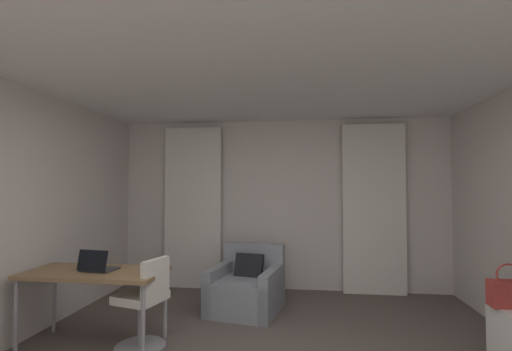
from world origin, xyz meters
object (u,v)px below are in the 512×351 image
at_px(desk, 95,277).
at_px(handbag_primary, 509,293).
at_px(desk_chair, 144,309).
at_px(armchair, 247,289).
at_px(laptop, 97,266).

height_order(desk, handbag_primary, handbag_primary).
bearing_deg(desk_chair, armchair, 56.43).
bearing_deg(desk, desk_chair, -4.20).
height_order(desk_chair, laptop, laptop).
relative_size(armchair, desk_chair, 1.13).
xyz_separation_m(desk_chair, handbag_primary, (3.24, -0.01, 0.28)).
bearing_deg(armchair, handbag_primary, -26.97).
relative_size(desk_chair, handbag_primary, 2.39).
bearing_deg(desk_chair, handbag_primary, -0.26).
xyz_separation_m(desk_chair, laptop, (-0.50, 0.03, 0.39)).
height_order(armchair, desk_chair, desk_chair).
bearing_deg(handbag_primary, desk, 179.18).
bearing_deg(armchair, desk, -138.68).
bearing_deg(desk, handbag_primary, -0.82).
bearing_deg(desk, laptop, -21.15).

